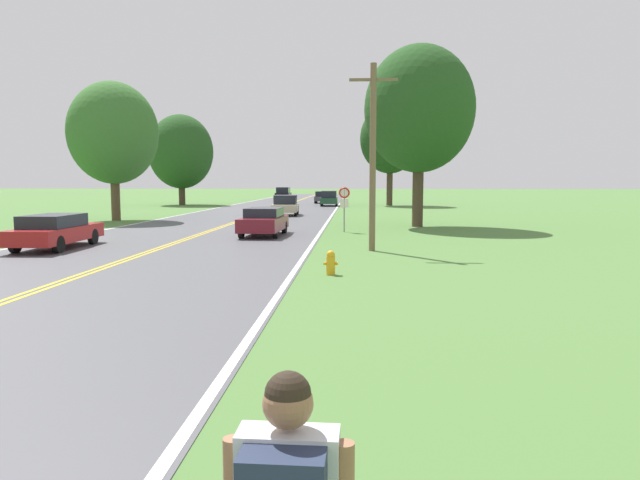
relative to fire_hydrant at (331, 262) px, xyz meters
name	(u,v)px	position (x,y,z in m)	size (l,w,h in m)	color
fire_hydrant	(331,262)	(0.00, 0.00, 0.00)	(0.41, 0.25, 0.69)	gold
traffic_sign	(344,198)	(0.13, 13.64, 1.41)	(0.60, 0.10, 2.35)	gray
utility_pole_midground	(373,155)	(1.34, 5.68, 3.30)	(1.80, 0.24, 7.00)	brown
tree_left_verge	(181,152)	(-18.66, 46.83, 5.55)	(7.11, 7.11, 10.00)	#473828
tree_behind_sign	(113,133)	(-15.47, 21.57, 5.48)	(5.90, 5.90, 9.25)	brown
tree_mid_treeline	(419,109)	(4.33, 17.51, 6.39)	(6.32, 6.32, 10.40)	#473828
tree_far_back	(390,139)	(4.44, 46.54, 6.83)	(6.50, 6.50, 10.95)	#473828
car_red_sedan_approaching	(55,231)	(-11.08, 5.58, 0.37)	(1.95, 4.81, 1.35)	black
car_maroon_sedan_mid_near	(264,221)	(-3.74, 11.41, 0.37)	(1.95, 4.31, 1.36)	black
car_champagne_sedan_mid_far	(285,205)	(-4.68, 27.77, 0.45)	(2.10, 4.03, 1.57)	black
car_dark_green_van_receding	(329,198)	(-2.07, 44.99, 0.50)	(1.85, 4.34, 1.62)	black
car_dark_grey_hatchback_distant	(323,197)	(-3.16, 52.73, 0.42)	(1.94, 3.67, 1.43)	black
car_black_van_horizon	(283,193)	(-9.21, 62.43, 0.60)	(2.02, 4.76, 1.81)	black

